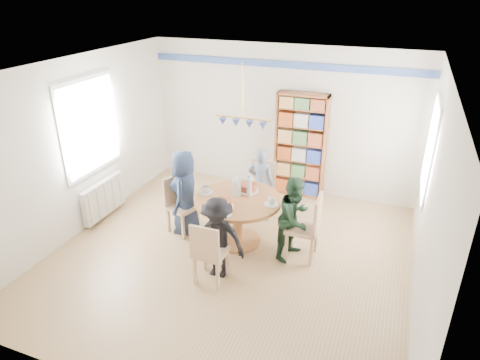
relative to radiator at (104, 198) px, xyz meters
The scene contains 14 objects.
ground 2.46m from the radiator, ahead, with size 5.00×5.00×0.00m, color tan.
room_shell 2.58m from the radiator, 14.73° to the left, with size 5.00×5.00×5.00m.
radiator is the anchor object (origin of this frame).
dining_table 2.40m from the radiator, ahead, with size 1.30×1.30×0.75m.
chair_left 1.40m from the radiator, ahead, with size 0.51×0.51×0.92m.
chair_right 3.47m from the radiator, ahead, with size 0.45×0.45×1.00m.
chair_far 2.67m from the radiator, 24.13° to the left, with size 0.43×0.43×0.94m.
chair_near 2.59m from the radiator, 22.08° to the right, with size 0.40×0.40×0.91m.
person_left 1.53m from the radiator, ahead, with size 0.66×0.43×1.36m, color #1B263C.
person_right 3.28m from the radiator, ahead, with size 0.60×0.47×1.24m, color #18311F.
person_far 2.65m from the radiator, 22.68° to the left, with size 0.44×0.29×1.21m, color gray.
person_near 2.56m from the radiator, 17.45° to the right, with size 0.75×0.43×1.17m, color black.
bookshelf 3.55m from the radiator, 35.70° to the left, with size 0.91×0.27×1.92m.
tableware 2.41m from the radiator, ahead, with size 1.25×1.25×0.33m.
Camera 1 is at (2.03, -4.82, 3.67)m, focal length 32.00 mm.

